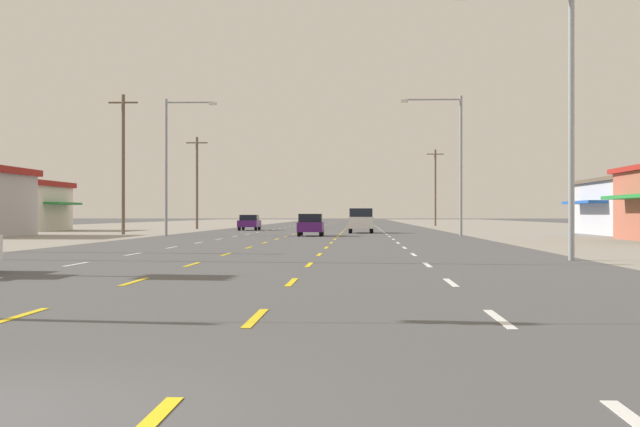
{
  "coord_description": "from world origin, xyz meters",
  "views": [
    {
      "loc": [
        3.26,
        -7.18,
        1.5
      ],
      "look_at": [
        0.37,
        63.92,
        1.56
      ],
      "focal_mm": 55.35,
      "sensor_mm": 36.0,
      "label": 1
    }
  ],
  "objects_px": {
    "hatchback_center_turn_near": "(311,225)",
    "streetlight_right_row_1": "(455,155)",
    "streetlight_left_row_1": "(171,157)",
    "streetlight_right_row_0": "(559,100)",
    "sedan_far_left_midfar": "(249,222)",
    "suv_inner_right_mid": "(361,220)"
  },
  "relations": [
    {
      "from": "streetlight_left_row_1",
      "to": "streetlight_right_row_1",
      "type": "xyz_separation_m",
      "value": [
        19.52,
        -0.0,
        0.13
      ]
    },
    {
      "from": "sedan_far_left_midfar",
      "to": "streetlight_left_row_1",
      "type": "relative_size",
      "value": 0.47
    },
    {
      "from": "streetlight_left_row_1",
      "to": "streetlight_right_row_0",
      "type": "bearing_deg",
      "value": -60.94
    },
    {
      "from": "sedan_far_left_midfar",
      "to": "streetlight_right_row_0",
      "type": "xyz_separation_m",
      "value": [
        16.88,
        -59.76,
        4.48
      ]
    },
    {
      "from": "streetlight_right_row_0",
      "to": "streetlight_right_row_1",
      "type": "height_order",
      "value": "streetlight_right_row_1"
    },
    {
      "from": "sedan_far_left_midfar",
      "to": "streetlight_right_row_1",
      "type": "distance_m",
      "value": 30.21
    },
    {
      "from": "hatchback_center_turn_near",
      "to": "streetlight_right_row_1",
      "type": "height_order",
      "value": "streetlight_right_row_1"
    },
    {
      "from": "suv_inner_right_mid",
      "to": "sedan_far_left_midfar",
      "type": "xyz_separation_m",
      "value": [
        -10.47,
        12.74,
        -0.27
      ]
    },
    {
      "from": "hatchback_center_turn_near",
      "to": "streetlight_left_row_1",
      "type": "relative_size",
      "value": 0.41
    },
    {
      "from": "suv_inner_right_mid",
      "to": "streetlight_right_row_1",
      "type": "distance_m",
      "value": 14.22
    },
    {
      "from": "hatchback_center_turn_near",
      "to": "sedan_far_left_midfar",
      "type": "height_order",
      "value": "hatchback_center_turn_near"
    },
    {
      "from": "hatchback_center_turn_near",
      "to": "sedan_far_left_midfar",
      "type": "bearing_deg",
      "value": 106.09
    },
    {
      "from": "hatchback_center_turn_near",
      "to": "streetlight_right_row_0",
      "type": "height_order",
      "value": "streetlight_right_row_0"
    },
    {
      "from": "suv_inner_right_mid",
      "to": "streetlight_left_row_1",
      "type": "relative_size",
      "value": 0.52
    },
    {
      "from": "sedan_far_left_midfar",
      "to": "streetlight_left_row_1",
      "type": "xyz_separation_m",
      "value": [
        -2.67,
        -24.6,
        4.7
      ]
    },
    {
      "from": "hatchback_center_turn_near",
      "to": "streetlight_right_row_1",
      "type": "bearing_deg",
      "value": -2.06
    },
    {
      "from": "hatchback_center_turn_near",
      "to": "suv_inner_right_mid",
      "type": "xyz_separation_m",
      "value": [
        3.48,
        11.5,
        0.24
      ]
    },
    {
      "from": "sedan_far_left_midfar",
      "to": "streetlight_right_row_1",
      "type": "height_order",
      "value": "streetlight_right_row_1"
    },
    {
      "from": "streetlight_left_row_1",
      "to": "streetlight_right_row_1",
      "type": "distance_m",
      "value": 19.52
    },
    {
      "from": "suv_inner_right_mid",
      "to": "streetlight_left_row_1",
      "type": "bearing_deg",
      "value": -137.93
    },
    {
      "from": "sedan_far_left_midfar",
      "to": "streetlight_left_row_1",
      "type": "bearing_deg",
      "value": -96.19
    },
    {
      "from": "streetlight_right_row_0",
      "to": "suv_inner_right_mid",
      "type": "bearing_deg",
      "value": 97.76
    }
  ]
}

